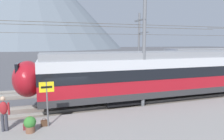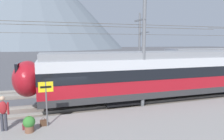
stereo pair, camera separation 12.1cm
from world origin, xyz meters
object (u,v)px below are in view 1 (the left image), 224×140
object	(u,v)px
platform_sign	(47,94)
passenger_walking	(4,112)
train_near_platform	(217,70)
catenary_mast_mid	(143,50)
handbag_near_sign	(44,123)
handbag_beside_passenger	(27,126)
potted_plant_platform_edge	(30,123)
catenary_mast_far_side	(139,47)

from	to	relation	value
platform_sign	passenger_walking	bearing A→B (deg)	178.87
train_near_platform	catenary_mast_mid	distance (m)	7.87
train_near_platform	handbag_near_sign	world-z (taller)	train_near_platform
catenary_mast_mid	handbag_beside_passenger	size ratio (longest dim) A/B	102.43
handbag_near_sign	potted_plant_platform_edge	world-z (taller)	potted_plant_platform_edge
catenary_mast_far_side	handbag_near_sign	size ratio (longest dim) A/B	101.77
train_near_platform	handbag_near_sign	bearing A→B (deg)	-167.36
train_near_platform	passenger_walking	bearing A→B (deg)	-168.61
train_near_platform	catenary_mast_mid	xyz separation A→B (m)	(-7.57, -1.23, 1.77)
catenary_mast_far_side	passenger_walking	xyz separation A→B (m)	(-11.88, -10.35, -2.75)
catenary_mast_far_side	handbag_beside_passenger	xyz separation A→B (m)	(-10.91, -10.49, -3.54)
catenary_mast_mid	passenger_walking	size ratio (longest dim) A/B	25.82
catenary_mast_mid	platform_sign	xyz separation A→B (m)	(-6.18, -1.97, -1.99)
platform_sign	handbag_beside_passenger	size ratio (longest dim) A/B	5.30
catenary_mast_far_side	platform_sign	bearing A→B (deg)	-133.69
catenary_mast_mid	train_near_platform	bearing A→B (deg)	9.26
train_near_platform	platform_sign	bearing A→B (deg)	-166.90
train_near_platform	potted_plant_platform_edge	world-z (taller)	train_near_platform
catenary_mast_far_side	passenger_walking	size ratio (longest dim) A/B	25.82
handbag_beside_passenger	catenary_mast_mid	bearing A→B (deg)	16.07
catenary_mast_mid	potted_plant_platform_edge	distance (m)	8.07
passenger_walking	train_near_platform	bearing A→B (deg)	11.39
train_near_platform	handbag_near_sign	size ratio (longest dim) A/B	73.04
passenger_walking	handbag_beside_passenger	world-z (taller)	passenger_walking
train_near_platform	potted_plant_platform_edge	distance (m)	15.08
potted_plant_platform_edge	catenary_mast_far_side	bearing A→B (deg)	45.40
passenger_walking	handbag_beside_passenger	bearing A→B (deg)	-7.89
catenary_mast_mid	passenger_walking	xyz separation A→B (m)	(-8.14, -1.93, -2.71)
platform_sign	potted_plant_platform_edge	size ratio (longest dim) A/B	2.93
potted_plant_platform_edge	handbag_near_sign	bearing A→B (deg)	42.63
catenary_mast_far_side	train_near_platform	bearing A→B (deg)	-61.96
train_near_platform	handbag_near_sign	distance (m)	14.40
platform_sign	handbag_beside_passenger	xyz separation A→B (m)	(-0.98, -0.10, -1.50)
passenger_walking	handbag_near_sign	bearing A→B (deg)	1.12
train_near_platform	catenary_mast_mid	world-z (taller)	catenary_mast_mid
catenary_mast_mid	platform_sign	bearing A→B (deg)	-162.35
handbag_near_sign	potted_plant_platform_edge	xyz separation A→B (m)	(-0.60, -0.56, 0.28)
passenger_walking	handbag_beside_passenger	xyz separation A→B (m)	(0.97, -0.13, -0.79)
train_near_platform	catenary_mast_far_side	bearing A→B (deg)	118.04
platform_sign	passenger_walking	xyz separation A→B (m)	(-1.95, 0.04, -0.71)
handbag_beside_passenger	potted_plant_platform_edge	xyz separation A→B (m)	(0.18, -0.39, 0.28)
catenary_mast_far_side	handbag_near_sign	bearing A→B (deg)	-134.44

